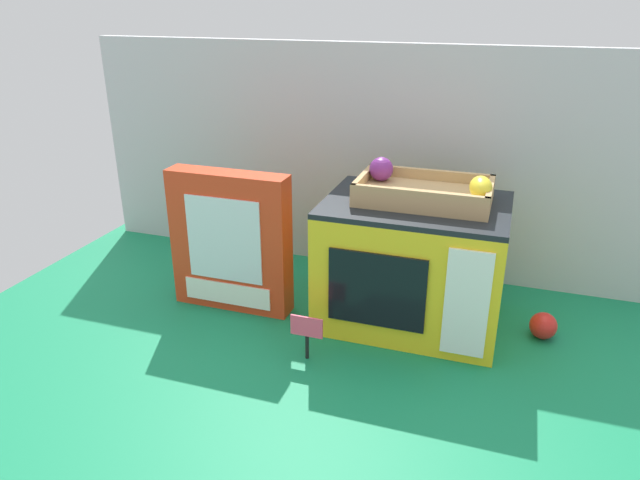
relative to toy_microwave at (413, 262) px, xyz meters
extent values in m
plane|color=#147A4C|center=(-0.17, -0.04, -0.15)|extent=(1.70, 1.70, 0.00)
cube|color=#B7BABF|center=(-0.17, 0.27, 0.16)|extent=(1.61, 0.03, 0.60)
cube|color=yellow|center=(0.00, 0.00, -0.01)|extent=(0.40, 0.30, 0.28)
cube|color=black|center=(0.00, 0.00, 0.14)|extent=(0.40, 0.30, 0.01)
cube|color=black|center=(-0.05, -0.15, -0.01)|extent=(0.21, 0.01, 0.17)
cube|color=white|center=(0.14, -0.15, -0.01)|extent=(0.09, 0.01, 0.23)
cube|color=tan|center=(0.01, 0.01, 0.16)|extent=(0.29, 0.18, 0.03)
cube|color=tan|center=(0.01, -0.07, 0.18)|extent=(0.29, 0.01, 0.02)
cube|color=tan|center=(0.01, 0.09, 0.18)|extent=(0.29, 0.01, 0.02)
cube|color=tan|center=(-0.12, 0.01, 0.18)|extent=(0.01, 0.18, 0.02)
cube|color=tan|center=(0.15, 0.01, 0.18)|extent=(0.01, 0.18, 0.02)
sphere|color=#72287F|center=(-0.09, 0.05, 0.20)|extent=(0.05, 0.05, 0.05)
ellipsoid|color=yellow|center=(0.13, -0.01, 0.20)|extent=(0.06, 0.08, 0.05)
cube|color=red|center=(-0.42, -0.07, 0.02)|extent=(0.29, 0.06, 0.34)
cube|color=silver|center=(-0.42, -0.11, 0.04)|extent=(0.19, 0.00, 0.20)
cube|color=white|center=(-0.42, -0.11, -0.10)|extent=(0.22, 0.00, 0.05)
cylinder|color=black|center=(-0.18, -0.23, -0.12)|extent=(0.01, 0.01, 0.06)
cube|color=#F44C6B|center=(-0.18, -0.24, -0.07)|extent=(0.07, 0.00, 0.05)
sphere|color=red|center=(0.30, 0.01, -0.12)|extent=(0.06, 0.06, 0.06)
camera|label=1|loc=(0.19, -1.22, 0.56)|focal=32.84mm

